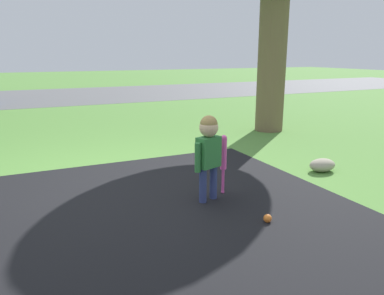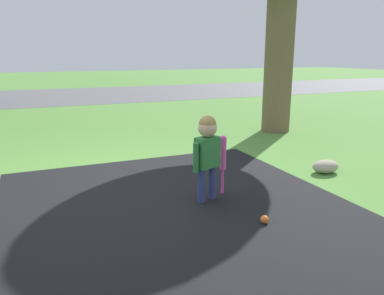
{
  "view_description": "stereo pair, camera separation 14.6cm",
  "coord_description": "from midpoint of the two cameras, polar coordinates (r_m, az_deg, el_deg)",
  "views": [
    {
      "loc": [
        -0.9,
        -4.07,
        1.5
      ],
      "look_at": [
        0.81,
        -0.4,
        0.48
      ],
      "focal_mm": 35.0,
      "sensor_mm": 36.0,
      "label": 1
    },
    {
      "loc": [
        -0.77,
        -4.13,
        1.5
      ],
      "look_at": [
        0.81,
        -0.4,
        0.48
      ],
      "focal_mm": 35.0,
      "sensor_mm": 36.0,
      "label": 2
    }
  ],
  "objects": [
    {
      "name": "ground_plane",
      "position": [
        4.45,
        -12.73,
        -5.97
      ],
      "size": [
        60.0,
        60.0,
        0.0
      ],
      "primitive_type": "plane",
      "color": "#518438"
    },
    {
      "name": "sports_ball",
      "position": [
        3.53,
        10.26,
        -10.58
      ],
      "size": [
        0.08,
        0.08,
        0.08
      ],
      "color": "orange",
      "rests_on": "ground"
    },
    {
      "name": "baseball_bat",
      "position": [
        4.04,
        3.79,
        -1.31
      ],
      "size": [
        0.07,
        0.07,
        0.66
      ],
      "color": "#E54CA5",
      "rests_on": "ground"
    },
    {
      "name": "edging_rock",
      "position": [
        5.16,
        18.47,
        -2.56
      ],
      "size": [
        0.37,
        0.25,
        0.17
      ],
      "color": "#9E937F",
      "rests_on": "ground"
    },
    {
      "name": "street_strip",
      "position": [
        14.53,
        -21.71,
        7.23
      ],
      "size": [
        40.0,
        6.0,
        0.01
      ],
      "color": "#59595B",
      "rests_on": "ground"
    },
    {
      "name": "child",
      "position": [
        3.8,
        1.45,
        0.17
      ],
      "size": [
        0.35,
        0.21,
        0.9
      ],
      "rotation": [
        0.0,
        0.0,
        0.32
      ],
      "color": "navy",
      "rests_on": "ground"
    }
  ]
}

